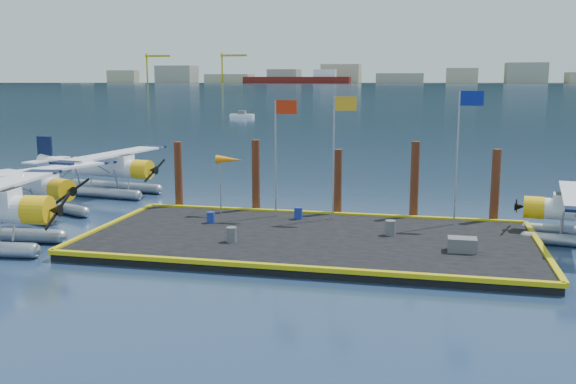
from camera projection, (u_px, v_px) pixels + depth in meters
name	position (u px, v px, depth m)	size (l,w,h in m)	color
ground	(309.00, 244.00, 29.27)	(4000.00, 4000.00, 0.00)	#1A2A4E
dock	(310.00, 240.00, 29.24)	(20.00, 10.00, 0.40)	black
dock_bumpers	(310.00, 234.00, 29.19)	(20.25, 10.25, 0.18)	#C4B60B
far_backdrop	(526.00, 77.00, 1646.12)	(3050.00, 2050.00, 810.00)	black
seaplane_b	(34.00, 188.00, 35.26)	(9.00, 9.50, 3.45)	#989DA6
seaplane_c	(109.00, 170.00, 41.60)	(9.33, 10.26, 3.63)	#989DA6
drum_0	(211.00, 217.00, 31.81)	(0.39, 0.39, 0.55)	navy
drum_2	(390.00, 228.00, 29.29)	(0.49, 0.49, 0.69)	#58585D
drum_3	(231.00, 234.00, 28.12)	(0.46, 0.46, 0.65)	#58585D
drum_5	(298.00, 213.00, 32.67)	(0.42, 0.42, 0.60)	navy
crate	(462.00, 245.00, 26.53)	(1.17, 0.78, 0.59)	#58585D
flagpole_red	(280.00, 140.00, 32.64)	(1.14, 0.08, 6.00)	#999AA2
flagpole_yellow	(338.00, 139.00, 31.98)	(1.14, 0.08, 6.20)	#999AA2
flagpole_blue	(462.00, 138.00, 30.67)	(1.14, 0.08, 6.50)	#999AA2
windsock	(229.00, 161.00, 33.43)	(1.40, 0.44, 3.12)	#999AA2
piling_0	(179.00, 177.00, 35.93)	(0.44, 0.44, 4.00)	#4B2115
piling_1	(256.00, 178.00, 34.95)	(0.44, 0.44, 4.20)	#4B2115
piling_2	(338.00, 185.00, 34.02)	(0.44, 0.44, 3.80)	#4B2115
piling_3	(415.00, 183.00, 33.13)	(0.44, 0.44, 4.30)	#4B2115
piling_4	(495.00, 189.00, 32.30)	(0.44, 0.44, 4.00)	#4B2115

